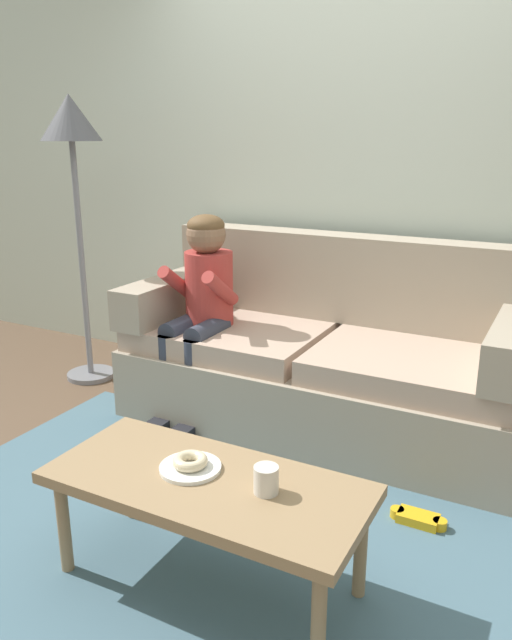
% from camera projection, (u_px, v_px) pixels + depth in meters
% --- Properties ---
extents(ground, '(10.00, 10.00, 0.00)m').
position_uv_depth(ground, '(240.00, 494.00, 2.67)').
color(ground, brown).
extents(wall_back, '(8.00, 0.10, 2.80)m').
position_uv_depth(wall_back, '(360.00, 154.00, 3.45)').
color(wall_back, beige).
rests_on(wall_back, ground).
extents(area_rug, '(2.52, 1.65, 0.01)m').
position_uv_depth(area_rug, '(209.00, 524.00, 2.46)').
color(area_rug, '#476675').
rests_on(area_rug, ground).
extents(couch, '(2.06, 0.90, 0.98)m').
position_uv_depth(couch, '(325.00, 360.00, 3.27)').
color(couch, tan).
rests_on(couch, ground).
extents(coffee_table, '(1.08, 0.48, 0.41)m').
position_uv_depth(coffee_table, '(207.00, 491.00, 2.03)').
color(coffee_table, '#937551').
rests_on(coffee_table, ground).
extents(person_child, '(0.34, 0.58, 1.10)m').
position_uv_depth(person_child, '(202.00, 296.00, 3.28)').
color(person_child, '#AD3833').
rests_on(person_child, ground).
extents(plate, '(0.21, 0.21, 0.01)m').
position_uv_depth(plate, '(190.00, 468.00, 2.07)').
color(plate, white).
rests_on(plate, coffee_table).
extents(donut, '(0.16, 0.16, 0.04)m').
position_uv_depth(donut, '(190.00, 461.00, 2.06)').
color(donut, beige).
rests_on(donut, plate).
extents(mug, '(0.08, 0.08, 0.09)m').
position_uv_depth(mug, '(266.00, 480.00, 1.93)').
color(mug, silver).
rests_on(mug, coffee_table).
extents(toy_controller, '(0.23, 0.09, 0.05)m').
position_uv_depth(toy_controller, '(418.00, 520.00, 2.45)').
color(toy_controller, gold).
rests_on(toy_controller, ground).
extents(floor_lamp, '(0.35, 0.35, 1.73)m').
position_uv_depth(floor_lamp, '(72.00, 146.00, 3.57)').
color(floor_lamp, slate).
rests_on(floor_lamp, ground).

